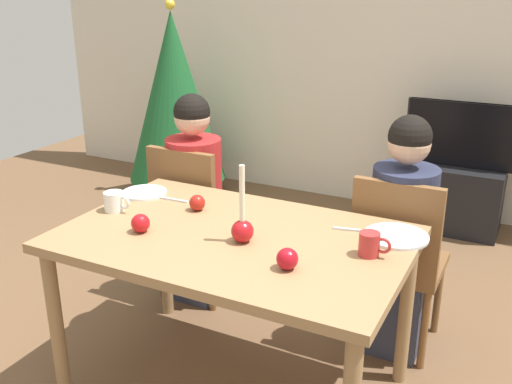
% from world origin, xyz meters
% --- Properties ---
extents(back_wall, '(6.40, 0.10, 2.60)m').
position_xyz_m(back_wall, '(0.00, 2.60, 1.30)').
color(back_wall, beige).
rests_on(back_wall, ground).
extents(dining_table, '(1.40, 0.90, 0.75)m').
position_xyz_m(dining_table, '(0.00, 0.00, 0.67)').
color(dining_table, '#99754C').
rests_on(dining_table, ground).
extents(chair_left, '(0.40, 0.40, 0.90)m').
position_xyz_m(chair_left, '(-0.60, 0.61, 0.51)').
color(chair_left, brown).
rests_on(chair_left, ground).
extents(chair_right, '(0.40, 0.40, 0.90)m').
position_xyz_m(chair_right, '(0.54, 0.61, 0.51)').
color(chair_right, brown).
rests_on(chair_right, ground).
extents(person_left_child, '(0.30, 0.30, 1.17)m').
position_xyz_m(person_left_child, '(-0.60, 0.64, 0.57)').
color(person_left_child, '#33384C').
rests_on(person_left_child, ground).
extents(person_right_child, '(0.30, 0.30, 1.17)m').
position_xyz_m(person_right_child, '(0.54, 0.64, 0.57)').
color(person_right_child, '#33384C').
rests_on(person_right_child, ground).
extents(tv_stand, '(0.64, 0.40, 0.48)m').
position_xyz_m(tv_stand, '(0.56, 2.30, 0.24)').
color(tv_stand, black).
rests_on(tv_stand, ground).
extents(tv, '(0.79, 0.05, 0.46)m').
position_xyz_m(tv, '(0.56, 2.30, 0.71)').
color(tv, black).
rests_on(tv, tv_stand).
extents(christmas_tree, '(0.81, 0.81, 1.59)m').
position_xyz_m(christmas_tree, '(-1.68, 2.03, 0.83)').
color(christmas_tree, brown).
rests_on(christmas_tree, ground).
extents(candle_centerpiece, '(0.09, 0.09, 0.32)m').
position_xyz_m(candle_centerpiece, '(0.06, -0.04, 0.82)').
color(candle_centerpiece, red).
rests_on(candle_centerpiece, dining_table).
extents(plate_left, '(0.22, 0.22, 0.01)m').
position_xyz_m(plate_left, '(-0.62, 0.23, 0.76)').
color(plate_left, silver).
rests_on(plate_left, dining_table).
extents(plate_right, '(0.26, 0.26, 0.01)m').
position_xyz_m(plate_right, '(0.59, 0.27, 0.76)').
color(plate_right, silver).
rests_on(plate_right, dining_table).
extents(mug_left, '(0.13, 0.09, 0.09)m').
position_xyz_m(mug_left, '(-0.60, -0.01, 0.79)').
color(mug_left, white).
rests_on(mug_left, dining_table).
extents(mug_right, '(0.12, 0.08, 0.09)m').
position_xyz_m(mug_right, '(0.55, 0.06, 0.80)').
color(mug_right, '#B72D2D').
rests_on(mug_right, dining_table).
extents(fork_left, '(0.18, 0.02, 0.01)m').
position_xyz_m(fork_left, '(-0.46, 0.22, 0.75)').
color(fork_left, silver).
rests_on(fork_left, dining_table).
extents(fork_right, '(0.18, 0.05, 0.01)m').
position_xyz_m(fork_right, '(0.43, 0.26, 0.75)').
color(fork_right, silver).
rests_on(fork_right, dining_table).
extents(apple_near_candle, '(0.07, 0.07, 0.07)m').
position_xyz_m(apple_near_candle, '(-0.28, 0.16, 0.79)').
color(apple_near_candle, '#AB1E14').
rests_on(apple_near_candle, dining_table).
extents(apple_by_left_plate, '(0.08, 0.08, 0.08)m').
position_xyz_m(apple_by_left_plate, '(0.31, -0.17, 0.79)').
color(apple_by_left_plate, '#AD0F1B').
rests_on(apple_by_left_plate, dining_table).
extents(apple_by_right_mug, '(0.08, 0.08, 0.08)m').
position_xyz_m(apple_by_right_mug, '(-0.35, -0.15, 0.79)').
color(apple_by_right_mug, red).
rests_on(apple_by_right_mug, dining_table).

